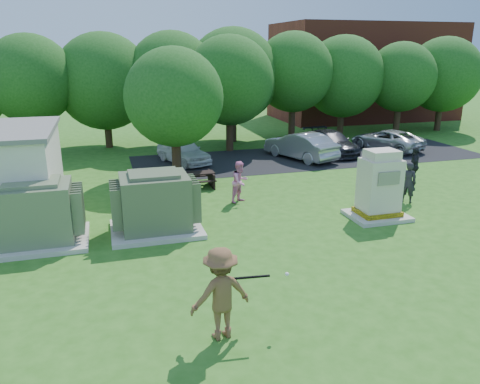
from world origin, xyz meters
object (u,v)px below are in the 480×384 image
object	(u,v)px
picnic_table	(196,178)
person_by_generator	(408,182)
batter	(221,294)
person_at_picnic	(240,182)
person_walking_right	(414,166)
generator_cabinet	(379,189)
transformer_right	(155,204)
transformer_left	(36,215)
car_silver_b	(386,140)
car_white	(183,151)
car_dark	(331,142)
car_silver_a	(301,146)

from	to	relation	value
picnic_table	person_by_generator	xyz separation A→B (m)	(7.73, -4.41, 0.40)
batter	person_at_picnic	world-z (taller)	batter
person_walking_right	batter	bearing A→B (deg)	-15.01
generator_cabinet	transformer_right	bearing A→B (deg)	173.59
transformer_left	person_at_picnic	bearing A→B (deg)	17.23
picnic_table	car_silver_b	xyz separation A→B (m)	(12.72, 4.77, 0.19)
picnic_table	car_white	bearing A→B (deg)	86.77
transformer_left	car_dark	distance (m)	17.77
person_by_generator	picnic_table	bearing A→B (deg)	14.87
transformer_right	car_white	xyz separation A→B (m)	(2.57, 9.58, -0.32)
batter	car_dark	bearing A→B (deg)	-132.44
car_white	car_dark	bearing A→B (deg)	-21.16
person_at_picnic	transformer_left	bearing A→B (deg)	164.30
batter	car_silver_a	bearing A→B (deg)	-127.64
car_white	car_silver_a	bearing A→B (deg)	-28.29
person_walking_right	car_silver_b	bearing A→B (deg)	-167.75
person_at_picnic	car_dark	xyz separation A→B (m)	(7.68, 7.26, -0.18)
person_at_picnic	car_silver_a	xyz separation A→B (m)	(5.40, 6.47, -0.09)
generator_cabinet	person_by_generator	bearing A→B (deg)	30.18
transformer_left	picnic_table	bearing A→B (deg)	38.37
batter	car_silver_a	distance (m)	17.38
transformer_left	car_silver_b	bearing A→B (deg)	26.95
generator_cabinet	car_silver_b	distance (m)	12.60
generator_cabinet	person_at_picnic	distance (m)	5.34
person_by_generator	person_at_picnic	xyz separation A→B (m)	(-6.41, 1.93, 0.01)
person_by_generator	car_silver_a	xyz separation A→B (m)	(-1.01, 8.40, -0.08)
generator_cabinet	batter	xyz separation A→B (m)	(-7.28, -5.59, -0.08)
transformer_right	batter	world-z (taller)	transformer_right
person_at_picnic	car_silver_b	distance (m)	13.51
picnic_table	car_white	size ratio (longest dim) A/B	0.42
person_walking_right	transformer_left	bearing A→B (deg)	-44.55
transformer_left	car_silver_b	world-z (taller)	transformer_left
car_white	car_silver_b	distance (m)	12.45
car_silver_b	transformer_left	bearing A→B (deg)	4.03
generator_cabinet	car_silver_a	bearing A→B (deg)	83.45
person_at_picnic	car_white	bearing A→B (deg)	65.21
person_at_picnic	generator_cabinet	bearing A→B (deg)	-69.23
person_by_generator	car_white	bearing A→B (deg)	-6.54
person_by_generator	car_dark	xyz separation A→B (m)	(1.26, 9.19, -0.17)
picnic_table	person_walking_right	world-z (taller)	person_walking_right
person_by_generator	car_white	world-z (taller)	person_by_generator
transformer_left	person_by_generator	size ratio (longest dim) A/B	1.81
batter	car_white	bearing A→B (deg)	-105.65
transformer_right	person_walking_right	bearing A→B (deg)	11.80
picnic_table	generator_cabinet	bearing A→B (deg)	-45.09
picnic_table	car_white	world-z (taller)	car_white
batter	car_white	size ratio (longest dim) A/B	0.53
picnic_table	person_at_picnic	world-z (taller)	person_at_picnic
generator_cabinet	picnic_table	size ratio (longest dim) A/B	1.55
generator_cabinet	person_walking_right	xyz separation A→B (m)	(3.95, 3.37, -0.23)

